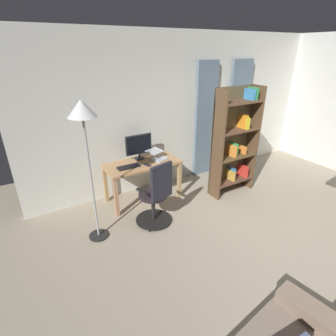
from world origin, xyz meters
The scene contains 12 objects.
ground_plane centered at (0.00, 0.00, 0.00)m, with size 8.13×8.13×0.00m, color gray.
back_room_partition centered at (0.00, -2.61, 1.41)m, with size 6.26×0.10×2.83m, color silver.
curtain_left_panel centered at (-1.32, -2.50, 1.16)m, with size 0.54×0.06×2.32m, color slate.
curtain_right_panel centered at (-0.42, -2.50, 1.16)m, with size 0.48×0.06×2.32m, color slate.
desk centered at (1.19, -2.15, 0.62)m, with size 1.28×0.60×0.72m.
office_chair centered at (1.34, -1.37, 0.48)m, with size 0.56×0.56×1.06m.
computer_monitor centered at (1.15, -2.34, 0.97)m, with size 0.48×0.18×0.44m.
computer_keyboard centered at (1.47, -2.08, 0.74)m, with size 0.37×0.14×0.02m, color black.
laptop centered at (0.87, -2.16, 0.78)m, with size 0.38×0.41×0.15m.
cell_phone_face_up centered at (1.16, -2.01, 0.73)m, with size 0.07×0.14×0.01m, color #232328.
bookshelf centered at (-0.40, -1.61, 0.98)m, with size 0.87×0.30×1.95m.
floor_lamp centered at (2.22, -1.54, 1.71)m, with size 0.35×0.35×1.99m.
Camera 1 is at (2.93, 1.65, 2.53)m, focal length 28.12 mm.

